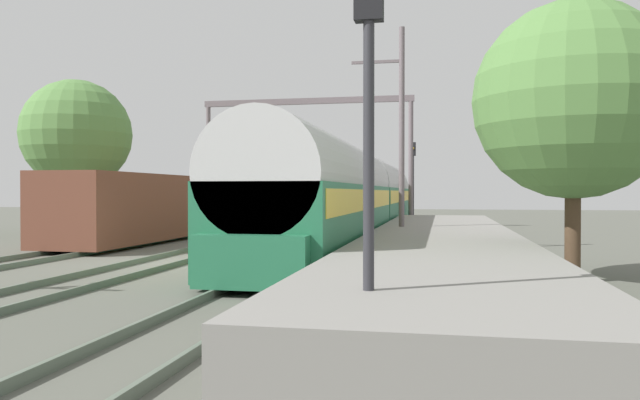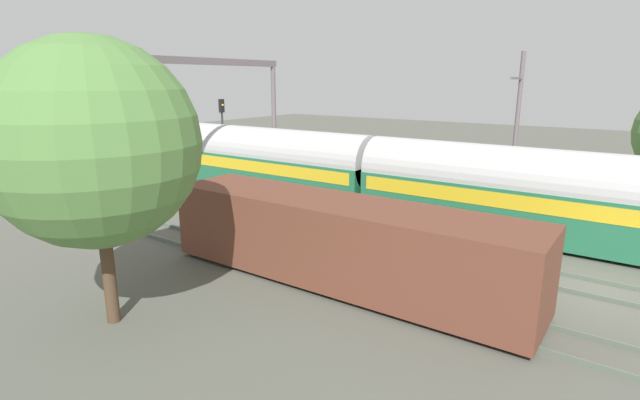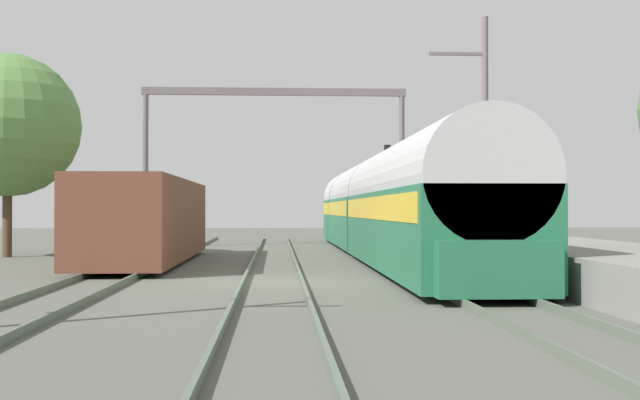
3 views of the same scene
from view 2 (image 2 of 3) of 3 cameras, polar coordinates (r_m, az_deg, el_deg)
The scene contains 12 objects.
ground at distance 18.52m, azimuth 30.02°, elevation -9.31°, with size 120.00×120.00×0.00m, color #57584F.
track_far_west at distance 14.55m, azimuth 28.25°, elevation -15.06°, with size 1.52×60.00×0.16m.
track_west at distance 18.49m, azimuth 30.05°, elevation -9.08°, with size 1.52×60.00×0.16m.
track_east at distance 22.58m, azimuth 31.17°, elevation -5.22°, with size 1.52×60.00×0.16m.
platform at distance 26.31m, azimuth 27.65°, elevation -1.43°, with size 4.40×28.00×0.90m.
passenger_train at distance 25.06m, azimuth 6.26°, elevation 2.99°, with size 2.93×32.85×3.82m.
freight_car at distance 16.20m, azimuth 2.39°, elevation -4.98°, with size 2.80×13.00×2.70m.
person_crossing at distance 31.34m, azimuth -6.62°, elevation 3.46°, with size 0.47×0.41×1.73m.
railway_signal_far at distance 34.28m, azimuth -11.44°, elevation 8.29°, with size 0.36×0.30×5.44m.
catenary_gantry at distance 26.54m, azimuth -14.61°, elevation 11.31°, with size 13.06×0.28×7.86m.
catenary_pole_east_mid at distance 24.68m, azimuth 22.09°, elevation 7.00°, with size 1.90×0.20×8.00m.
tree_west_background at distance 14.03m, azimuth -25.15°, elevation 6.03°, with size 5.56×5.56×7.90m.
Camera 2 is at (-17.22, -0.95, 6.76)m, focal length 27.07 mm.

